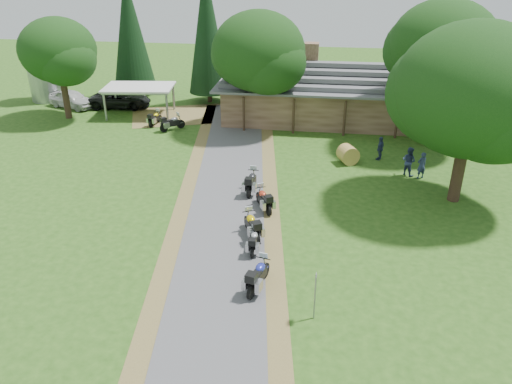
# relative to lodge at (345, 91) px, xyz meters

# --- Properties ---
(ground) EXTENTS (120.00, 120.00, 0.00)m
(ground) POSITION_rel_lodge_xyz_m (-6.00, -24.00, -2.45)
(ground) COLOR #264D15
(ground) RESTS_ON ground
(driveway) EXTENTS (51.95, 51.95, 0.00)m
(driveway) POSITION_rel_lodge_xyz_m (-6.50, -20.00, -2.45)
(driveway) COLOR #4D4D4F
(driveway) RESTS_ON ground
(lodge) EXTENTS (21.40, 9.40, 4.90)m
(lodge) POSITION_rel_lodge_xyz_m (0.00, 0.00, 0.00)
(lodge) COLOR brown
(lodge) RESTS_ON ground
(silo) EXTENTS (3.67, 3.67, 6.61)m
(silo) POSITION_rel_lodge_xyz_m (-28.41, 2.09, 0.85)
(silo) COLOR gray
(silo) RESTS_ON ground
(carport) EXTENTS (6.36, 4.64, 2.56)m
(carport) POSITION_rel_lodge_xyz_m (-17.79, -1.39, -1.17)
(carport) COLOR silver
(carport) RESTS_ON ground
(car_white_sedan) EXTENTS (4.61, 6.60, 2.03)m
(car_white_sedan) POSITION_rel_lodge_xyz_m (-24.95, -0.07, -1.44)
(car_white_sedan) COLOR silver
(car_white_sedan) RESTS_ON ground
(car_dark_suv) EXTENTS (3.05, 6.21, 2.30)m
(car_dark_suv) POSITION_rel_lodge_xyz_m (-20.46, 0.52, -1.30)
(car_dark_suv) COLOR black
(car_dark_suv) RESTS_ON ground
(motorcycle_row_a) EXTENTS (1.14, 2.16, 1.41)m
(motorcycle_row_a) POSITION_rel_lodge_xyz_m (-3.98, -25.10, -1.75)
(motorcycle_row_a) COLOR #242C9B
(motorcycle_row_a) RESTS_ON ground
(motorcycle_row_b) EXTENTS (0.59, 1.69, 1.15)m
(motorcycle_row_b) POSITION_rel_lodge_xyz_m (-4.61, -22.15, -1.88)
(motorcycle_row_b) COLOR #B0B2B8
(motorcycle_row_b) RESTS_ON ground
(motorcycle_row_c) EXTENTS (1.50, 2.15, 1.41)m
(motorcycle_row_c) POSITION_rel_lodge_xyz_m (-4.90, -20.84, -1.74)
(motorcycle_row_c) COLOR #EAC500
(motorcycle_row_c) RESTS_ON ground
(motorcycle_row_d) EXTENTS (1.48, 2.05, 1.35)m
(motorcycle_row_d) POSITION_rel_lodge_xyz_m (-4.68, -17.80, -1.77)
(motorcycle_row_d) COLOR red
(motorcycle_row_d) RESTS_ON ground
(motorcycle_row_e) EXTENTS (0.78, 2.14, 1.45)m
(motorcycle_row_e) POSITION_rel_lodge_xyz_m (-5.70, -15.67, -1.73)
(motorcycle_row_e) COLOR black
(motorcycle_row_e) RESTS_ON ground
(motorcycle_carport_a) EXTENTS (0.93, 1.90, 1.25)m
(motorcycle_carport_a) POSITION_rel_lodge_xyz_m (-15.64, -3.98, -1.83)
(motorcycle_carport_a) COLOR yellow
(motorcycle_carport_a) RESTS_ON ground
(motorcycle_carport_b) EXTENTS (1.85, 1.90, 1.37)m
(motorcycle_carport_b) POSITION_rel_lodge_xyz_m (-13.81, -5.12, -1.77)
(motorcycle_carport_b) COLOR slate
(motorcycle_carport_b) RESTS_ON ground
(person_a) EXTENTS (0.72, 0.65, 2.07)m
(person_a) POSITION_rel_lodge_xyz_m (4.77, -12.13, -1.41)
(person_a) COLOR navy
(person_a) RESTS_ON ground
(person_b) EXTENTS (0.78, 0.76, 2.25)m
(person_b) POSITION_rel_lodge_xyz_m (4.01, -11.71, -1.33)
(person_b) COLOR navy
(person_b) RESTS_ON ground
(person_c) EXTENTS (0.62, 0.69, 1.98)m
(person_c) POSITION_rel_lodge_xyz_m (2.42, -9.28, -1.46)
(person_c) COLOR navy
(person_c) RESTS_ON ground
(hay_bale) EXTENTS (1.62, 1.57, 1.27)m
(hay_bale) POSITION_rel_lodge_xyz_m (0.19, -10.24, -1.81)
(hay_bale) COLOR olive
(hay_bale) RESTS_ON ground
(sign_post) EXTENTS (0.38, 0.06, 2.12)m
(sign_post) POSITION_rel_lodge_xyz_m (-1.52, -26.80, -1.39)
(sign_post) COLOR gray
(sign_post) RESTS_ON ground
(oak_lodge_left) EXTENTS (7.27, 7.27, 10.04)m
(oak_lodge_left) POSITION_rel_lodge_xyz_m (-6.94, -3.64, 2.57)
(oak_lodge_left) COLOR black
(oak_lodge_left) RESTS_ON ground
(oak_lodge_right) EXTENTS (7.46, 7.46, 11.77)m
(oak_lodge_right) POSITION_rel_lodge_xyz_m (6.28, -5.80, 3.44)
(oak_lodge_right) COLOR black
(oak_lodge_right) RESTS_ON ground
(oak_driveway) EXTENTS (8.54, 8.54, 10.57)m
(oak_driveway) POSITION_rel_lodge_xyz_m (6.23, -15.09, 2.84)
(oak_driveway) COLOR black
(oak_driveway) RESTS_ON ground
(oak_silo) EXTENTS (6.30, 6.30, 9.38)m
(oak_silo) POSITION_rel_lodge_xyz_m (-23.78, -3.18, 2.24)
(oak_silo) COLOR black
(oak_silo) RESTS_ON ground
(cedar_near) EXTENTS (3.81, 3.81, 12.55)m
(cedar_near) POSITION_rel_lodge_xyz_m (-12.66, 3.60, 3.83)
(cedar_near) COLOR black
(cedar_near) RESTS_ON ground
(cedar_far) EXTENTS (4.04, 4.04, 11.66)m
(cedar_far) POSITION_rel_lodge_xyz_m (-20.72, 5.31, 3.38)
(cedar_far) COLOR black
(cedar_far) RESTS_ON ground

